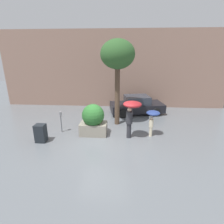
# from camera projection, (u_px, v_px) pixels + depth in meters

# --- Properties ---
(ground_plane) EXTENTS (40.00, 40.00, 0.00)m
(ground_plane) POSITION_uv_depth(u_px,v_px,m) (104.00, 142.00, 8.70)
(ground_plane) COLOR slate
(building_facade) EXTENTS (18.00, 0.30, 6.00)m
(building_facade) POSITION_uv_depth(u_px,v_px,m) (112.00, 70.00, 13.93)
(building_facade) COLOR #8C6B5B
(building_facade) RESTS_ON ground
(planter_box) EXTENTS (1.42, 1.18, 1.69)m
(planter_box) POSITION_uv_depth(u_px,v_px,m) (93.00, 120.00, 9.28)
(planter_box) COLOR gray
(planter_box) RESTS_ON ground
(person_adult) EXTENTS (0.91, 0.91, 1.97)m
(person_adult) POSITION_uv_depth(u_px,v_px,m) (131.00, 110.00, 8.64)
(person_adult) COLOR #2D2D33
(person_adult) RESTS_ON ground
(person_child) EXTENTS (0.70, 0.70, 1.39)m
(person_child) POSITION_uv_depth(u_px,v_px,m) (153.00, 116.00, 9.02)
(person_child) COLOR beige
(person_child) RESTS_ON ground
(parked_car_near) EXTENTS (4.08, 2.55, 1.30)m
(parked_car_near) POSITION_uv_depth(u_px,v_px,m) (137.00, 105.00, 12.86)
(parked_car_near) COLOR black
(parked_car_near) RESTS_ON ground
(street_tree) EXTENTS (1.94, 1.94, 4.99)m
(street_tree) POSITION_uv_depth(u_px,v_px,m) (118.00, 56.00, 9.72)
(street_tree) COLOR brown
(street_tree) RESTS_ON ground
(parking_meter) EXTENTS (0.14, 0.14, 1.19)m
(parking_meter) POSITION_uv_depth(u_px,v_px,m) (61.00, 118.00, 9.54)
(parking_meter) COLOR #595B60
(parking_meter) RESTS_ON ground
(newspaper_box) EXTENTS (0.50, 0.44, 0.90)m
(newspaper_box) POSITION_uv_depth(u_px,v_px,m) (41.00, 133.00, 8.60)
(newspaper_box) COLOR #1E2328
(newspaper_box) RESTS_ON ground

